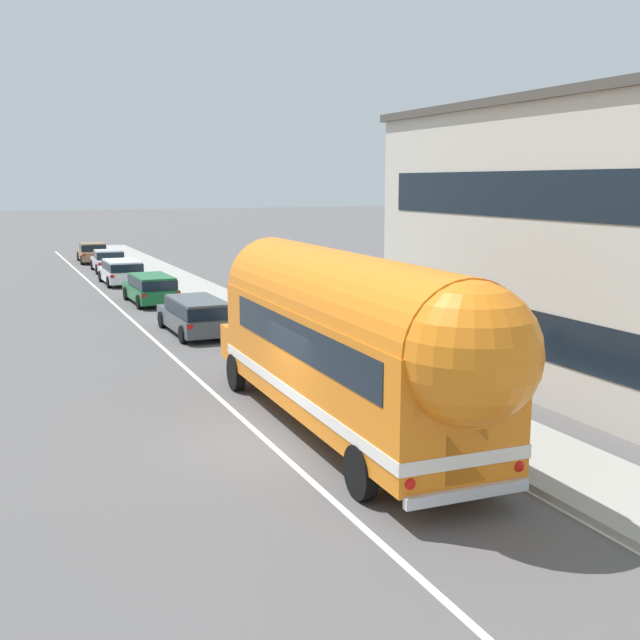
{
  "coord_description": "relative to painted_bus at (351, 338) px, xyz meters",
  "views": [
    {
      "loc": [
        -5.45,
        -15.51,
        5.62
      ],
      "look_at": [
        1.99,
        1.8,
        2.3
      ],
      "focal_mm": 44.11,
      "sensor_mm": 36.0,
      "label": 1
    }
  ],
  "objects": [
    {
      "name": "car_second",
      "position": [
        -0.11,
        21.33,
        -1.51
      ],
      "size": [
        1.95,
        4.5,
        1.37
      ],
      "color": "#196633",
      "rests_on": "ground"
    },
    {
      "name": "ground_plane",
      "position": [
        -1.73,
        0.47,
        -2.3
      ],
      "size": [
        300.0,
        300.0,
        0.0
      ],
      "primitive_type": "plane",
      "color": "#565454"
    },
    {
      "name": "car_third",
      "position": [
        -0.2,
        29.03,
        -1.51
      ],
      "size": [
        2.04,
        4.36,
        1.37
      ],
      "color": "white",
      "rests_on": "ground"
    },
    {
      "name": "lane_markings",
      "position": [
        -0.11,
        12.47,
        -2.3
      ],
      "size": [
        3.63,
        80.0,
        0.01
      ],
      "color": "silver",
      "rests_on": "ground"
    },
    {
      "name": "car_fourth",
      "position": [
        0.11,
        35.86,
        -1.58
      ],
      "size": [
        2.0,
        4.28,
        1.37
      ],
      "color": "silver",
      "rests_on": "ground"
    },
    {
      "name": "car_lead",
      "position": [
        -0.06,
        13.23,
        -1.5
      ],
      "size": [
        1.98,
        4.76,
        1.37
      ],
      "color": "#474C51",
      "rests_on": "ground"
    },
    {
      "name": "painted_bus",
      "position": [
        0.0,
        0.0,
        0.0
      ],
      "size": [
        2.79,
        12.63,
        4.12
      ],
      "color": "orange",
      "rests_on": "ground"
    },
    {
      "name": "sidewalk_slab",
      "position": [
        3.04,
        10.47,
        -2.23
      ],
      "size": [
        2.54,
        90.0,
        0.15
      ],
      "primitive_type": "cube",
      "color": "#9E9B93",
      "rests_on": "ground"
    },
    {
      "name": "car_fifth",
      "position": [
        -0.05,
        42.28,
        -1.57
      ],
      "size": [
        2.07,
        4.53,
        1.37
      ],
      "color": "olive",
      "rests_on": "ground"
    }
  ]
}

